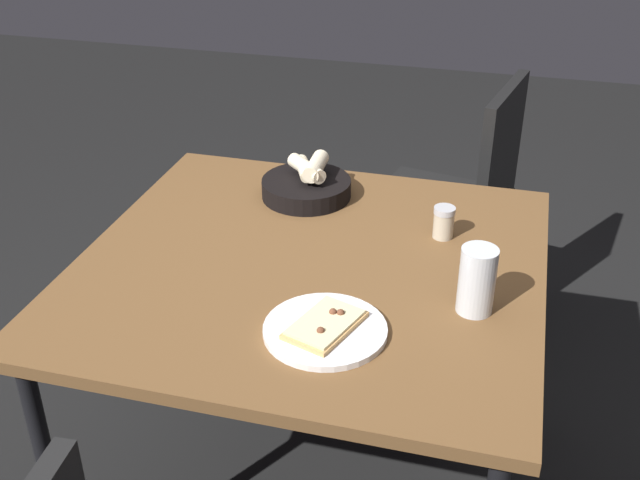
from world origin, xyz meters
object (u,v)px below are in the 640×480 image
Objects in this scene: dining_table at (310,283)px; pepper_shaker at (443,224)px; pizza_plate at (325,329)px; chair_near at (462,191)px; beer_glass at (476,284)px; bread_basket at (306,185)px.

pepper_shaker is (-0.28, -0.20, 0.10)m from dining_table.
chair_near reaches higher than pizza_plate.
beer_glass is (-0.28, -0.16, 0.05)m from pizza_plate.
beer_glass reaches higher than pizza_plate.
bread_basket is (0.10, -0.32, 0.10)m from dining_table.
dining_table is at bearing 73.94° from chair_near.
pizza_plate is 0.62m from bread_basket.
dining_table is 0.35m from bread_basket.
pizza_plate is at bearing 68.66° from pepper_shaker.
beer_glass is at bearing 96.25° from chair_near.
pepper_shaker is at bearing -70.85° from beer_glass.
pepper_shaker is at bearing 161.45° from bread_basket.
beer_glass is 0.16× the size of chair_near.
beer_glass reaches higher than pepper_shaker.
dining_table is 0.36m from pepper_shaker.
beer_glass is (-0.39, 0.10, 0.13)m from dining_table.
beer_glass is 0.32m from pepper_shaker.
dining_table is at bearing -14.77° from beer_glass.
pizza_plate is 1.71× the size of beer_glass.
bread_basket is 0.65m from beer_glass.
bread_basket is at bearing 58.94° from chair_near.
chair_near is (0.01, -0.75, -0.26)m from pepper_shaker.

